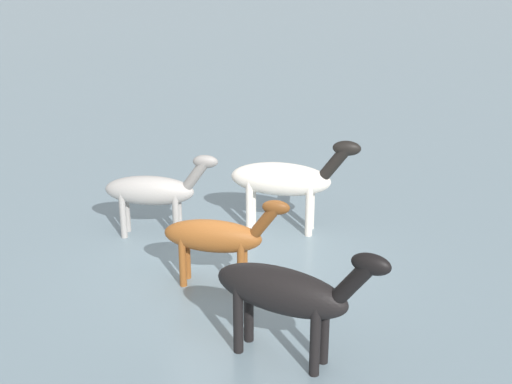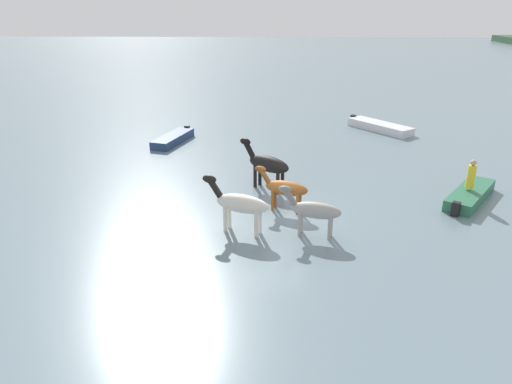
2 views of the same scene
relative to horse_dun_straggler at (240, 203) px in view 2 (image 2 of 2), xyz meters
name	(u,v)px [view 2 (image 2 of 2)]	position (x,y,z in m)	size (l,w,h in m)	color
ground_plane	(274,216)	(-1.37, 1.20, -1.08)	(199.44, 199.44, 0.00)	slate
horse_dun_straggler	(240,203)	(0.00, 0.00, 0.00)	(1.27, 2.49, 1.96)	silver
horse_rear_stallion	(267,164)	(-4.24, 0.88, 0.05)	(1.93, 2.35, 2.05)	black
horse_chestnut_trailing	(285,188)	(-1.92, 1.59, -0.15)	(1.09, 2.15, 1.70)	brown
horse_lead	(314,210)	(0.20, 2.55, -0.13)	(0.96, 2.22, 1.73)	#9E9993
boat_motor_center	(470,197)	(-3.20, 9.21, -0.92)	(3.64, 3.03, 0.71)	#2D6B4C
boat_skiff_near	(379,128)	(-14.68, 7.86, -0.91)	(4.20, 3.71, 0.73)	silver
boat_launch_far	(173,140)	(-11.37, -4.65, -0.92)	(3.86, 1.95, 0.71)	navy
person_boatman_standing	(471,175)	(-3.18, 9.11, 0.03)	(0.32, 0.32, 1.19)	yellow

